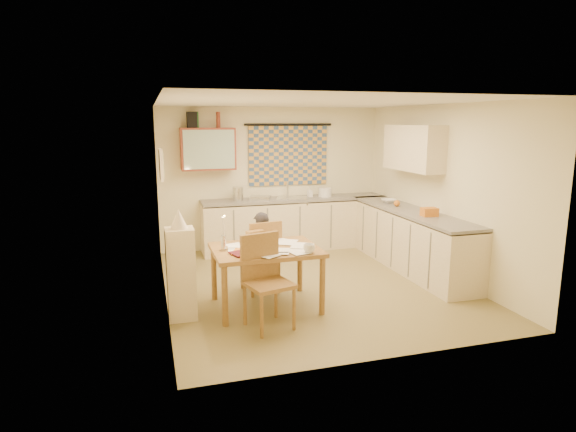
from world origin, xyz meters
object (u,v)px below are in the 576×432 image
object	(u,v)px
dining_table	(266,277)
stove	(450,260)
chair_far	(261,269)
counter_right	(409,240)
counter_back	(295,224)
shelf_stand	(181,274)
person	(261,252)

from	to	relation	value
dining_table	stove	bearing A→B (deg)	-3.11
chair_far	counter_right	bearing A→B (deg)	179.10
chair_far	counter_back	bearing A→B (deg)	-128.29
shelf_stand	dining_table	bearing A→B (deg)	4.19
person	dining_table	bearing A→B (deg)	90.79
counter_back	stove	world-z (taller)	counter_back
stove	shelf_stand	bearing A→B (deg)	179.27
counter_right	person	xyz separation A→B (m)	(-2.45, -0.39, 0.09)
stove	chair_far	size ratio (longest dim) A/B	0.85
chair_far	stove	bearing A→B (deg)	154.86
counter_back	shelf_stand	world-z (taller)	shelf_stand
counter_back	stove	distance (m)	3.02
counter_back	dining_table	world-z (taller)	counter_back
chair_far	person	bearing A→B (deg)	107.54
dining_table	person	size ratio (longest dim) A/B	1.17
chair_far	person	xyz separation A→B (m)	(0.00, -0.01, 0.24)
counter_back	person	distance (m)	2.30
counter_right	chair_far	size ratio (longest dim) A/B	3.00
dining_table	person	distance (m)	0.58
stove	dining_table	size ratio (longest dim) A/B	0.66
stove	person	world-z (taller)	person
stove	person	size ratio (longest dim) A/B	0.77
counter_right	dining_table	distance (m)	2.69
counter_back	shelf_stand	xyz separation A→B (m)	(-2.18, -2.65, 0.08)
counter_back	shelf_stand	size ratio (longest dim) A/B	3.08
dining_table	shelf_stand	xyz separation A→B (m)	(-1.02, -0.07, 0.16)
counter_right	chair_far	distance (m)	2.49
dining_table	person	world-z (taller)	person
dining_table	shelf_stand	bearing A→B (deg)	-176.20
counter_back	person	bearing A→B (deg)	-118.38
dining_table	chair_far	size ratio (longest dim) A/B	1.30
counter_back	counter_right	size ratio (longest dim) A/B	1.12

